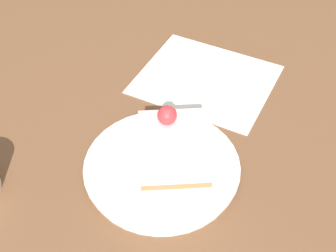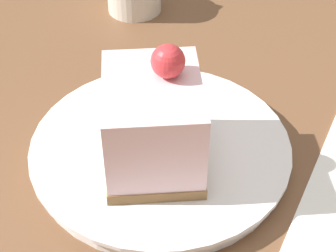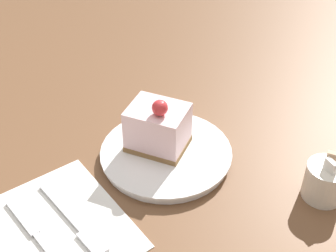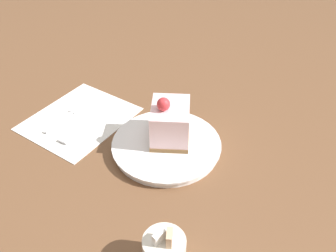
% 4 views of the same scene
% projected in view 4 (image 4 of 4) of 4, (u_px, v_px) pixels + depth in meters
% --- Properties ---
extents(ground_plane, '(4.00, 4.00, 0.00)m').
position_uv_depth(ground_plane, '(160.00, 141.00, 0.76)').
color(ground_plane, brown).
extents(plate, '(0.22, 0.22, 0.02)m').
position_uv_depth(plate, '(166.00, 145.00, 0.74)').
color(plate, white).
rests_on(plate, ground_plane).
extents(cake_slice, '(0.10, 0.11, 0.10)m').
position_uv_depth(cake_slice, '(171.00, 122.00, 0.72)').
color(cake_slice, olive).
rests_on(cake_slice, plate).
extents(napkin, '(0.23, 0.25, 0.00)m').
position_uv_depth(napkin, '(80.00, 118.00, 0.82)').
color(napkin, white).
rests_on(napkin, ground_plane).
extents(fork, '(0.04, 0.17, 0.00)m').
position_uv_depth(fork, '(84.00, 124.00, 0.80)').
color(fork, silver).
rests_on(fork, napkin).
extents(knife, '(0.03, 0.16, 0.00)m').
position_uv_depth(knife, '(76.00, 109.00, 0.84)').
color(knife, silver).
rests_on(knife, napkin).
extents(sugar_bowl, '(0.06, 0.06, 0.08)m').
position_uv_depth(sugar_bowl, '(164.00, 252.00, 0.53)').
color(sugar_bowl, silver).
rests_on(sugar_bowl, ground_plane).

